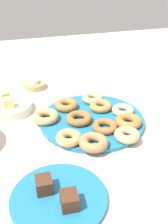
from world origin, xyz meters
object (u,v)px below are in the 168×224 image
object	(u,v)px
donut_1	(128,121)
candle_holder	(35,85)
brownie_far	(44,185)
melon_chunk_left	(8,103)
fruit_bowl	(9,107)
donut_3	(92,98)
donut_8	(46,117)
donut_10	(101,106)
cake_plate	(59,198)
donut_4	(79,118)
donut_0	(66,105)
donut_7	(105,126)
donut_plate	(92,120)
donut_2	(69,138)
donut_9	(94,142)
tealight	(34,81)
brownie_near	(69,200)
donut_5	(127,135)
melon_chunk_right	(4,96)
donut_6	(123,110)

from	to	relation	value
donut_1	candle_holder	distance (m)	0.50
brownie_far	melon_chunk_left	xyz separation A→B (m)	(0.43, 0.06, 0.02)
fruit_bowl	donut_3	bearing A→B (deg)	-97.42
donut_8	donut_10	bearing A→B (deg)	-85.29
cake_plate	donut_4	bearing A→B (deg)	-24.36
donut_0	donut_1	size ratio (longest dim) A/B	0.97
donut_4	donut_1	bearing A→B (deg)	-114.25
donut_4	brownie_far	world-z (taller)	brownie_far
donut_7	donut_plate	bearing A→B (deg)	12.20
brownie_far	candle_holder	xyz separation A→B (m)	(0.64, -0.06, -0.02)
donut_3	candle_holder	xyz separation A→B (m)	(0.22, 0.20, -0.02)
donut_10	cake_plate	bearing A→B (deg)	146.78
donut_0	donut_10	bearing A→B (deg)	-110.20
donut_2	donut_plate	bearing A→B (deg)	-45.45
donut_9	donut_2	bearing A→B (deg)	55.03
donut_10	melon_chunk_left	distance (m)	0.35
tealight	donut_0	bearing A→B (deg)	-160.84
cake_plate	brownie_near	distance (m)	0.05
donut_1	donut_8	size ratio (longest dim) A/B	0.96
donut_5	donut_9	world-z (taller)	same
candle_holder	donut_1	bearing A→B (deg)	-148.41
donut_5	donut_7	size ratio (longest dim) A/B	0.97
donut_10	candle_holder	xyz separation A→B (m)	(0.30, 0.21, -0.02)
donut_0	melon_chunk_right	distance (m)	0.25
donut_0	cake_plate	distance (m)	0.44
donut_10	tealight	distance (m)	0.36
cake_plate	candle_holder	distance (m)	0.67
donut_6	candle_holder	world-z (taller)	donut_6
brownie_near	fruit_bowl	bearing A→B (deg)	11.68
donut_8	fruit_bowl	xyz separation A→B (m)	(0.13, 0.12, -0.01)
donut_9	melon_chunk_left	distance (m)	0.38
donut_9	melon_chunk_left	size ratio (longest dim) A/B	2.52
melon_chunk_left	melon_chunk_right	world-z (taller)	same
donut_3	donut_1	bearing A→B (deg)	-163.02
donut_plate	brownie_far	xyz separation A→B (m)	(-0.29, 0.22, 0.02)
tealight	brownie_far	bearing A→B (deg)	174.32
donut_4	melon_chunk_right	distance (m)	0.32
donut_5	tealight	distance (m)	0.55
donut_5	donut_8	bearing A→B (deg)	50.76
donut_plate	donut_9	size ratio (longest dim) A/B	4.14
cake_plate	donut_8	bearing A→B (deg)	-4.88
donut_0	donut_9	size ratio (longest dim) A/B	0.96
donut_1	donut_10	xyz separation A→B (m)	(0.13, 0.05, -0.00)
donut_0	candle_holder	distance (m)	0.27
donut_plate	donut_8	size ratio (longest dim) A/B	4.01
donut_3	donut_6	distance (m)	0.15
donut_6	melon_chunk_right	bearing A→B (deg)	64.79
donut_plate	candle_holder	world-z (taller)	candle_holder
donut_4	donut_5	distance (m)	0.18
brownie_near	melon_chunk_right	bearing A→B (deg)	12.35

